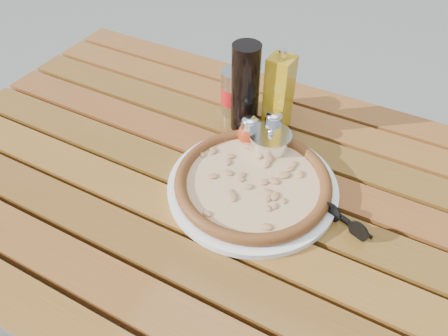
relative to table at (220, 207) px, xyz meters
The scene contains 10 objects.
table is the anchor object (origin of this frame).
plate 0.11m from the table, 15.96° to the left, with size 0.36×0.36×0.01m, color white.
pizza 0.12m from the table, 15.96° to the left, with size 0.38×0.38×0.03m.
pepper_shaker 0.19m from the table, 90.67° to the left, with size 0.06×0.06×0.08m.
oregano_shaker 0.22m from the table, 78.30° to the left, with size 0.06×0.06×0.08m.
dark_bottle 0.28m from the table, 101.94° to the left, with size 0.07×0.07×0.22m, color black.
soda_can 0.29m from the table, 110.76° to the left, with size 0.09×0.09×0.12m.
olive_oil_cruet 0.30m from the table, 83.85° to the left, with size 0.06×0.06×0.21m.
parmesan_tin 0.18m from the table, 68.96° to the left, with size 0.13×0.13×0.07m.
sunglasses 0.29m from the table, ahead, with size 0.11×0.05×0.04m.
Camera 1 is at (0.32, -0.57, 1.43)m, focal length 35.00 mm.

